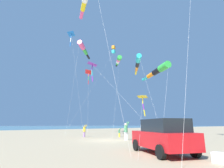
{
  "coord_description": "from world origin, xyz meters",
  "views": [
    {
      "loc": [
        13.7,
        -12.95,
        1.53
      ],
      "look_at": [
        -3.47,
        4.29,
        7.24
      ],
      "focal_mm": 28.08,
      "sensor_mm": 36.0,
      "label": 1
    }
  ],
  "objects_px": {
    "kite_box_magenta_far_left": "(113,50)",
    "kite_windsock_white_trailing": "(118,60)",
    "kite_windsock_orange_high_right": "(83,48)",
    "kite_windsock_yellow_midlevel": "(138,63)",
    "person_adult_flyer": "(144,130)",
    "kite_delta_striped_overhead": "(93,64)",
    "person_child_grey_jacket": "(119,132)",
    "kite_windsock_checkered_midright": "(158,71)",
    "cooler_box": "(221,158)",
    "person_child_green_jacket": "(126,130)",
    "kite_delta_small_distant": "(71,34)",
    "kite_delta_black_fish_shape": "(143,97)",
    "person_bystander_far": "(84,130)",
    "parked_car": "(162,136)",
    "kite_delta_blue_topmost": "(89,72)"
  },
  "relations": [
    {
      "from": "cooler_box",
      "to": "kite_delta_striped_overhead",
      "type": "xyz_separation_m",
      "value": [
        -17.4,
        6.95,
        10.21
      ]
    },
    {
      "from": "person_child_grey_jacket",
      "to": "kite_windsock_checkered_midright",
      "type": "relative_size",
      "value": 0.1
    },
    {
      "from": "parked_car",
      "to": "person_child_grey_jacket",
      "type": "height_order",
      "value": "parked_car"
    },
    {
      "from": "kite_delta_striped_overhead",
      "to": "kite_windsock_checkered_midright",
      "type": "distance_m",
      "value": 10.48
    },
    {
      "from": "person_adult_flyer",
      "to": "person_child_green_jacket",
      "type": "distance_m",
      "value": 1.93
    },
    {
      "from": "kite_delta_black_fish_shape",
      "to": "kite_box_magenta_far_left",
      "type": "height_order",
      "value": "kite_box_magenta_far_left"
    },
    {
      "from": "person_child_green_jacket",
      "to": "kite_box_magenta_far_left",
      "type": "relative_size",
      "value": 0.09
    },
    {
      "from": "parked_car",
      "to": "kite_windsock_checkered_midright",
      "type": "xyz_separation_m",
      "value": [
        -4.61,
        8.05,
        6.59
      ]
    },
    {
      "from": "parked_car",
      "to": "kite_windsock_orange_high_right",
      "type": "bearing_deg",
      "value": 157.15
    },
    {
      "from": "cooler_box",
      "to": "kite_delta_small_distant",
      "type": "distance_m",
      "value": 31.2
    },
    {
      "from": "parked_car",
      "to": "kite_delta_blue_topmost",
      "type": "xyz_separation_m",
      "value": [
        -21.01,
        10.78,
        10.53
      ]
    },
    {
      "from": "person_bystander_far",
      "to": "kite_windsock_yellow_midlevel",
      "type": "xyz_separation_m",
      "value": [
        5.93,
        4.06,
        8.76
      ]
    },
    {
      "from": "kite_delta_striped_overhead",
      "to": "kite_windsock_checkered_midright",
      "type": "relative_size",
      "value": 1.27
    },
    {
      "from": "kite_windsock_orange_high_right",
      "to": "kite_windsock_yellow_midlevel",
      "type": "distance_m",
      "value": 12.77
    },
    {
      "from": "kite_delta_blue_topmost",
      "to": "kite_windsock_yellow_midlevel",
      "type": "distance_m",
      "value": 13.09
    },
    {
      "from": "cooler_box",
      "to": "person_child_grey_jacket",
      "type": "distance_m",
      "value": 16.54
    },
    {
      "from": "person_adult_flyer",
      "to": "kite_windsock_yellow_midlevel",
      "type": "xyz_separation_m",
      "value": [
        -2.25,
        2.36,
        8.64
      ]
    },
    {
      "from": "person_child_grey_jacket",
      "to": "kite_delta_black_fish_shape",
      "type": "xyz_separation_m",
      "value": [
        5.13,
        -1.75,
        3.9
      ]
    },
    {
      "from": "kite_delta_blue_topmost",
      "to": "kite_windsock_white_trailing",
      "type": "relative_size",
      "value": 0.79
    },
    {
      "from": "kite_delta_black_fish_shape",
      "to": "kite_windsock_yellow_midlevel",
      "type": "relative_size",
      "value": 0.95
    },
    {
      "from": "person_bystander_far",
      "to": "kite_delta_black_fish_shape",
      "type": "height_order",
      "value": "kite_delta_black_fish_shape"
    },
    {
      "from": "person_child_green_jacket",
      "to": "kite_windsock_checkered_midright",
      "type": "bearing_deg",
      "value": 46.22
    },
    {
      "from": "person_adult_flyer",
      "to": "kite_windsock_white_trailing",
      "type": "height_order",
      "value": "kite_windsock_white_trailing"
    },
    {
      "from": "person_bystander_far",
      "to": "kite_box_magenta_far_left",
      "type": "relative_size",
      "value": 0.08
    },
    {
      "from": "person_bystander_far",
      "to": "person_child_green_jacket",
      "type": "bearing_deg",
      "value": 2.17
    },
    {
      "from": "person_child_grey_jacket",
      "to": "kite_windsock_white_trailing",
      "type": "xyz_separation_m",
      "value": [
        -7.05,
        7.62,
        13.98
      ]
    },
    {
      "from": "kite_windsock_checkered_midright",
      "to": "person_child_green_jacket",
      "type": "bearing_deg",
      "value": -133.78
    },
    {
      "from": "kite_delta_blue_topmost",
      "to": "kite_delta_striped_overhead",
      "type": "bearing_deg",
      "value": -33.38
    },
    {
      "from": "parked_car",
      "to": "person_bystander_far",
      "type": "relative_size",
      "value": 2.94
    },
    {
      "from": "person_child_grey_jacket",
      "to": "kite_delta_blue_topmost",
      "type": "distance_m",
      "value": 14.89
    },
    {
      "from": "person_adult_flyer",
      "to": "kite_delta_striped_overhead",
      "type": "xyz_separation_m",
      "value": [
        -8.66,
        -0.25,
        9.45
      ]
    },
    {
      "from": "cooler_box",
      "to": "person_adult_flyer",
      "type": "distance_m",
      "value": 11.36
    },
    {
      "from": "kite_delta_striped_overhead",
      "to": "parked_car",
      "type": "bearing_deg",
      "value": -24.15
    },
    {
      "from": "cooler_box",
      "to": "person_child_green_jacket",
      "type": "xyz_separation_m",
      "value": [
        -10.04,
        5.77,
        0.82
      ]
    },
    {
      "from": "kite_delta_blue_topmost",
      "to": "kite_delta_small_distant",
      "type": "distance_m",
      "value": 7.89
    },
    {
      "from": "parked_car",
      "to": "kite_box_magenta_far_left",
      "type": "relative_size",
      "value": 0.23
    },
    {
      "from": "person_child_grey_jacket",
      "to": "kite_delta_black_fish_shape",
      "type": "bearing_deg",
      "value": -18.81
    },
    {
      "from": "kite_delta_striped_overhead",
      "to": "person_child_green_jacket",
      "type": "bearing_deg",
      "value": -9.09
    },
    {
      "from": "kite_delta_black_fish_shape",
      "to": "kite_windsock_white_trailing",
      "type": "distance_m",
      "value": 18.38
    },
    {
      "from": "parked_car",
      "to": "kite_delta_blue_topmost",
      "type": "bearing_deg",
      "value": 152.84
    },
    {
      "from": "kite_delta_small_distant",
      "to": "kite_windsock_white_trailing",
      "type": "height_order",
      "value": "kite_delta_small_distant"
    },
    {
      "from": "kite_box_magenta_far_left",
      "to": "kite_windsock_white_trailing",
      "type": "relative_size",
      "value": 1.31
    },
    {
      "from": "kite_box_magenta_far_left",
      "to": "kite_windsock_yellow_midlevel",
      "type": "height_order",
      "value": "kite_box_magenta_far_left"
    },
    {
      "from": "cooler_box",
      "to": "kite_windsock_yellow_midlevel",
      "type": "height_order",
      "value": "kite_windsock_yellow_midlevel"
    },
    {
      "from": "person_child_grey_jacket",
      "to": "kite_windsock_checkered_midright",
      "type": "bearing_deg",
      "value": -4.32
    },
    {
      "from": "parked_car",
      "to": "person_adult_flyer",
      "type": "xyz_separation_m",
      "value": [
        -5.91,
        6.78,
        0.02
      ]
    },
    {
      "from": "person_child_grey_jacket",
      "to": "kite_delta_small_distant",
      "type": "height_order",
      "value": "kite_delta_small_distant"
    },
    {
      "from": "kite_delta_black_fish_shape",
      "to": "kite_windsock_yellow_midlevel",
      "type": "bearing_deg",
      "value": 133.39
    },
    {
      "from": "person_child_green_jacket",
      "to": "person_child_grey_jacket",
      "type": "distance_m",
      "value": 5.02
    },
    {
      "from": "person_adult_flyer",
      "to": "kite_windsock_orange_high_right",
      "type": "distance_m",
      "value": 19.81
    }
  ]
}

